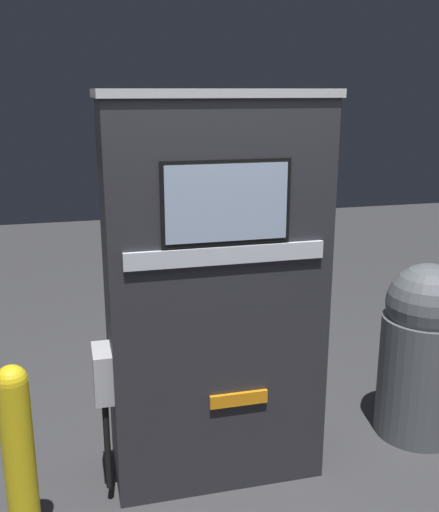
# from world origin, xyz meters

# --- Properties ---
(ground_plane) EXTENTS (14.00, 14.00, 0.00)m
(ground_plane) POSITION_xyz_m (0.00, 0.00, 0.00)
(ground_plane) COLOR #38383A
(gas_pump) EXTENTS (1.19, 0.53, 2.03)m
(gas_pump) POSITION_xyz_m (-0.00, 0.25, 1.02)
(gas_pump) COLOR #28282D
(gas_pump) RESTS_ON ground_plane
(safety_bollard) EXTENTS (0.14, 0.14, 0.92)m
(safety_bollard) POSITION_xyz_m (-0.97, -0.17, 0.48)
(safety_bollard) COLOR yellow
(safety_bollard) RESTS_ON ground_plane
(trash_bin) EXTENTS (0.50, 0.50, 1.06)m
(trash_bin) POSITION_xyz_m (1.28, 0.28, 0.54)
(trash_bin) COLOR #51565B
(trash_bin) RESTS_ON ground_plane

